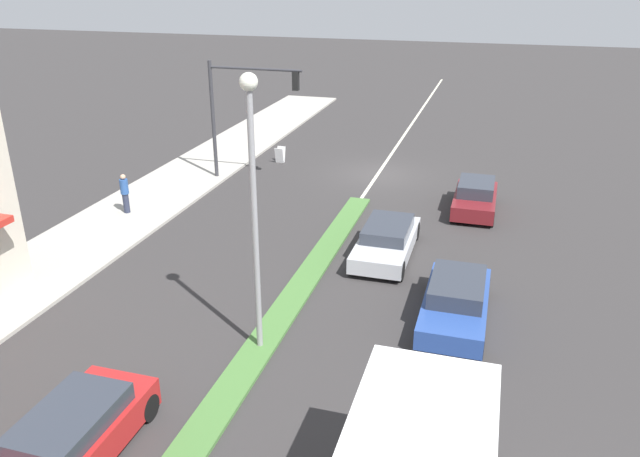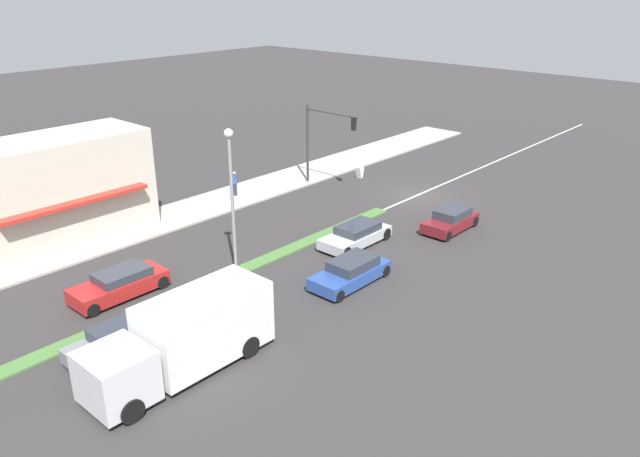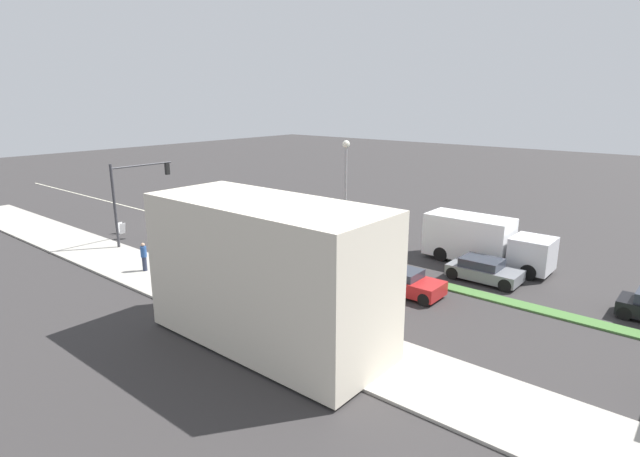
{
  "view_description": "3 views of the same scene",
  "coord_description": "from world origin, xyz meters",
  "px_view_note": "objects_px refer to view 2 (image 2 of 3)",
  "views": [
    {
      "loc": [
        -5.69,
        29.81,
        9.7
      ],
      "look_at": [
        -0.26,
        11.31,
        1.59
      ],
      "focal_mm": 35.0,
      "sensor_mm": 36.0,
      "label": 1
    },
    {
      "loc": [
        -22.28,
        34.6,
        14.05
      ],
      "look_at": [
        -1.98,
        12.12,
        1.74
      ],
      "focal_mm": 35.0,
      "sensor_mm": 36.0,
      "label": 2
    },
    {
      "loc": [
        23.72,
        33.94,
        9.88
      ],
      "look_at": [
        0.63,
        14.82,
        2.0
      ],
      "focal_mm": 28.0,
      "sensor_mm": 36.0,
      "label": 3
    }
  ],
  "objects_px": {
    "sedan_silver": "(356,235)",
    "suv_grey": "(118,342)",
    "coupe_blue": "(351,272)",
    "traffic_signal_main": "(322,133)",
    "delivery_truck": "(186,336)",
    "hatchback_red": "(120,284)",
    "sedan_maroon": "(451,220)",
    "street_lamp": "(231,184)",
    "warning_aframe_sign": "(360,173)",
    "pedestrian": "(235,183)"
  },
  "relations": [
    {
      "from": "hatchback_red",
      "to": "coupe_blue",
      "type": "bearing_deg",
      "value": -130.89
    },
    {
      "from": "street_lamp",
      "to": "suv_grey",
      "type": "relative_size",
      "value": 1.9
    },
    {
      "from": "traffic_signal_main",
      "to": "sedan_maroon",
      "type": "distance_m",
      "value": 11.64
    },
    {
      "from": "coupe_blue",
      "to": "suv_grey",
      "type": "relative_size",
      "value": 1.13
    },
    {
      "from": "sedan_silver",
      "to": "hatchback_red",
      "type": "bearing_deg",
      "value": 70.11
    },
    {
      "from": "delivery_truck",
      "to": "coupe_blue",
      "type": "distance_m",
      "value": 9.82
    },
    {
      "from": "suv_grey",
      "to": "pedestrian",
      "type": "bearing_deg",
      "value": -54.43
    },
    {
      "from": "street_lamp",
      "to": "sedan_silver",
      "type": "xyz_separation_m",
      "value": [
        -2.2,
        -6.92,
        -4.19
      ]
    },
    {
      "from": "pedestrian",
      "to": "hatchback_red",
      "type": "relative_size",
      "value": 0.37
    },
    {
      "from": "delivery_truck",
      "to": "hatchback_red",
      "type": "xyz_separation_m",
      "value": [
        7.2,
        -1.47,
        -0.84
      ]
    },
    {
      "from": "street_lamp",
      "to": "sedan_silver",
      "type": "height_order",
      "value": "street_lamp"
    },
    {
      "from": "warning_aframe_sign",
      "to": "sedan_silver",
      "type": "bearing_deg",
      "value": 127.7
    },
    {
      "from": "suv_grey",
      "to": "coupe_blue",
      "type": "bearing_deg",
      "value": -104.21
    },
    {
      "from": "pedestrian",
      "to": "sedan_maroon",
      "type": "distance_m",
      "value": 14.8
    },
    {
      "from": "traffic_signal_main",
      "to": "suv_grey",
      "type": "height_order",
      "value": "traffic_signal_main"
    },
    {
      "from": "sedan_maroon",
      "to": "warning_aframe_sign",
      "type": "bearing_deg",
      "value": -22.9
    },
    {
      "from": "delivery_truck",
      "to": "coupe_blue",
      "type": "xyz_separation_m",
      "value": [
        0.0,
        -9.78,
        -0.86
      ]
    },
    {
      "from": "warning_aframe_sign",
      "to": "delivery_truck",
      "type": "height_order",
      "value": "delivery_truck"
    },
    {
      "from": "street_lamp",
      "to": "coupe_blue",
      "type": "height_order",
      "value": "street_lamp"
    },
    {
      "from": "suv_grey",
      "to": "hatchback_red",
      "type": "bearing_deg",
      "value": -31.96
    },
    {
      "from": "traffic_signal_main",
      "to": "warning_aframe_sign",
      "type": "distance_m",
      "value": 4.91
    },
    {
      "from": "coupe_blue",
      "to": "traffic_signal_main",
      "type": "bearing_deg",
      "value": -42.87
    },
    {
      "from": "traffic_signal_main",
      "to": "hatchback_red",
      "type": "distance_m",
      "value": 19.33
    },
    {
      "from": "delivery_truck",
      "to": "hatchback_red",
      "type": "bearing_deg",
      "value": -11.53
    },
    {
      "from": "traffic_signal_main",
      "to": "sedan_maroon",
      "type": "bearing_deg",
      "value": 174.83
    },
    {
      "from": "delivery_truck",
      "to": "coupe_blue",
      "type": "relative_size",
      "value": 1.72
    },
    {
      "from": "traffic_signal_main",
      "to": "sedan_maroon",
      "type": "xyz_separation_m",
      "value": [
        -11.12,
        1.01,
        -3.28
      ]
    },
    {
      "from": "coupe_blue",
      "to": "sedan_maroon",
      "type": "height_order",
      "value": "sedan_maroon"
    },
    {
      "from": "warning_aframe_sign",
      "to": "sedan_silver",
      "type": "relative_size",
      "value": 0.19
    },
    {
      "from": "sedan_silver",
      "to": "traffic_signal_main",
      "type": "bearing_deg",
      "value": -37.88
    },
    {
      "from": "suv_grey",
      "to": "delivery_truck",
      "type": "bearing_deg",
      "value": -155.51
    },
    {
      "from": "sedan_silver",
      "to": "pedestrian",
      "type": "bearing_deg",
      "value": -4.19
    },
    {
      "from": "warning_aframe_sign",
      "to": "suv_grey",
      "type": "relative_size",
      "value": 0.22
    },
    {
      "from": "delivery_truck",
      "to": "sedan_silver",
      "type": "bearing_deg",
      "value": -78.39
    },
    {
      "from": "hatchback_red",
      "to": "sedan_silver",
      "type": "bearing_deg",
      "value": -109.89
    },
    {
      "from": "sedan_maroon",
      "to": "suv_grey",
      "type": "bearing_deg",
      "value": 82.18
    },
    {
      "from": "delivery_truck",
      "to": "sedan_silver",
      "type": "distance_m",
      "value": 13.95
    },
    {
      "from": "suv_grey",
      "to": "street_lamp",
      "type": "bearing_deg",
      "value": -74.6
    },
    {
      "from": "sedan_silver",
      "to": "suv_grey",
      "type": "bearing_deg",
      "value": 90.0
    },
    {
      "from": "coupe_blue",
      "to": "street_lamp",
      "type": "bearing_deg",
      "value": 31.55
    },
    {
      "from": "street_lamp",
      "to": "sedan_maroon",
      "type": "height_order",
      "value": "street_lamp"
    },
    {
      "from": "delivery_truck",
      "to": "hatchback_red",
      "type": "relative_size",
      "value": 1.67
    },
    {
      "from": "street_lamp",
      "to": "warning_aframe_sign",
      "type": "distance_m",
      "value": 18.18
    },
    {
      "from": "warning_aframe_sign",
      "to": "traffic_signal_main",
      "type": "bearing_deg",
      "value": 78.57
    },
    {
      "from": "street_lamp",
      "to": "suv_grey",
      "type": "height_order",
      "value": "street_lamp"
    },
    {
      "from": "hatchback_red",
      "to": "sedan_silver",
      "type": "relative_size",
      "value": 1.01
    },
    {
      "from": "pedestrian",
      "to": "suv_grey",
      "type": "relative_size",
      "value": 0.43
    },
    {
      "from": "traffic_signal_main",
      "to": "warning_aframe_sign",
      "type": "height_order",
      "value": "traffic_signal_main"
    },
    {
      "from": "suv_grey",
      "to": "sedan_maroon",
      "type": "distance_m",
      "value": 20.57
    },
    {
      "from": "traffic_signal_main",
      "to": "warning_aframe_sign",
      "type": "relative_size",
      "value": 6.69
    }
  ]
}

